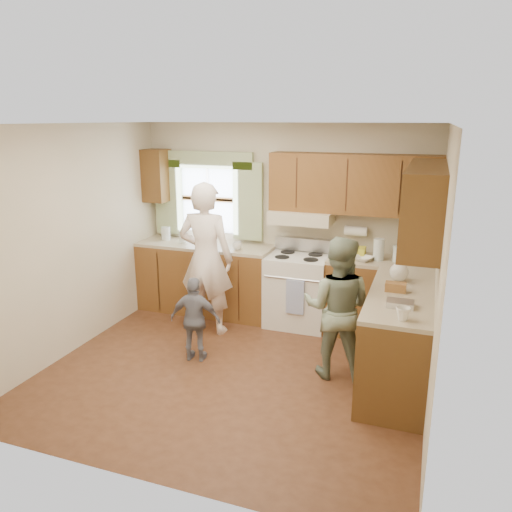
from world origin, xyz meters
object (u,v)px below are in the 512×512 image
at_px(stove, 298,289).
at_px(woman_left, 206,259).
at_px(woman_right, 337,308).
at_px(child, 195,320).

bearing_deg(stove, woman_left, -149.59).
xyz_separation_m(stove, woman_right, (0.70, -1.15, 0.26)).
distance_m(woman_right, child, 1.52).
bearing_deg(woman_right, stove, -59.19).
xyz_separation_m(stove, woman_left, (-1.00, -0.59, 0.46)).
relative_size(stove, woman_left, 0.58).
distance_m(stove, child, 1.55).
height_order(stove, woman_right, woman_right).
height_order(stove, woman_left, woman_left).
xyz_separation_m(woman_right, child, (-1.48, -0.19, -0.26)).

